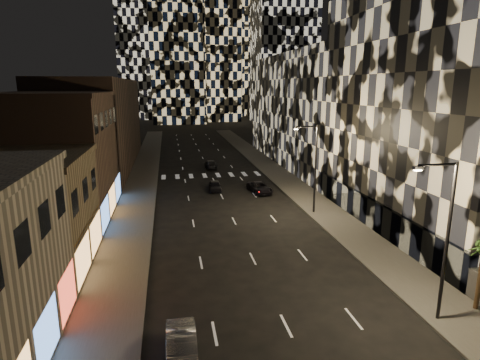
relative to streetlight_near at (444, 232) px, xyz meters
name	(u,v)px	position (x,y,z in m)	size (l,w,h in m)	color
sidewalk_left	(142,177)	(-18.35, 40.00, -5.28)	(4.00, 120.00, 0.15)	#47443F
sidewalk_right	(276,172)	(1.65, 40.00, -5.28)	(4.00, 120.00, 0.15)	#47443F
curb_left	(157,177)	(-16.25, 40.00, -5.28)	(0.20, 120.00, 0.15)	#4C4C47
curb_right	(263,173)	(-0.45, 40.00, -5.28)	(0.20, 120.00, 0.15)	#4C4C47
retail_tan	(13,218)	(-25.35, 11.00, -1.35)	(10.00, 10.00, 8.00)	#806B4C
retail_brown	(57,158)	(-25.35, 23.50, 0.65)	(10.00, 15.00, 12.00)	#50392D
retail_filler_left	(99,124)	(-25.35, 50.00, 1.65)	(10.00, 40.00, 14.00)	#50392D
midrise_right	(461,108)	(11.65, 14.50, 5.65)	(16.00, 25.00, 22.00)	#232326
midrise_base	(373,214)	(3.95, 14.50, -3.85)	(0.60, 25.00, 3.00)	#383838
midrise_filler_right	(324,110)	(11.65, 47.00, 3.65)	(16.00, 40.00, 18.00)	#232326
streetlight_near	(444,232)	(0.00, 0.00, 0.00)	(2.55, 0.25, 9.00)	black
streetlight_far	(313,163)	(0.00, 20.00, 0.00)	(2.55, 0.25, 9.00)	black
car_silver_parked	(182,347)	(-14.15, -0.82, -4.66)	(1.46, 4.19, 1.38)	#939398
car_dark_midlane	(215,186)	(-8.85, 30.88, -4.71)	(1.51, 3.76, 1.28)	black
car_dark_oncoming	(211,164)	(-7.85, 45.41, -4.71)	(1.79, 4.41, 1.28)	black
car_dark_rightlane	(260,188)	(-3.50, 29.02, -4.71)	(2.14, 4.65, 1.29)	black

